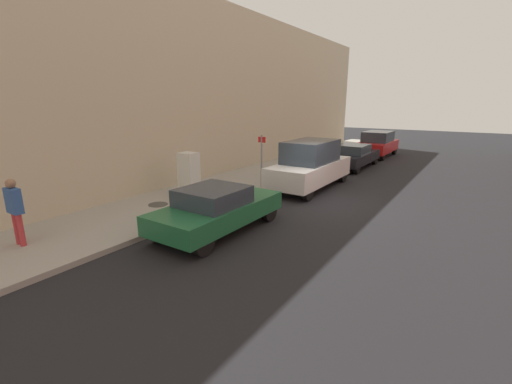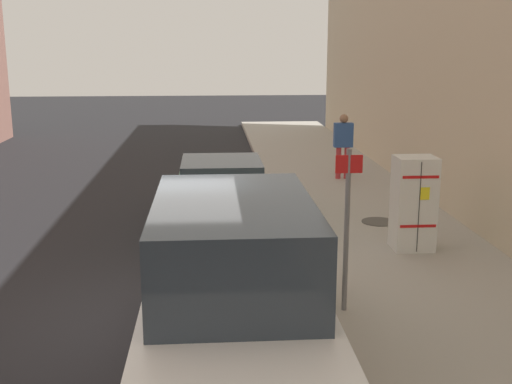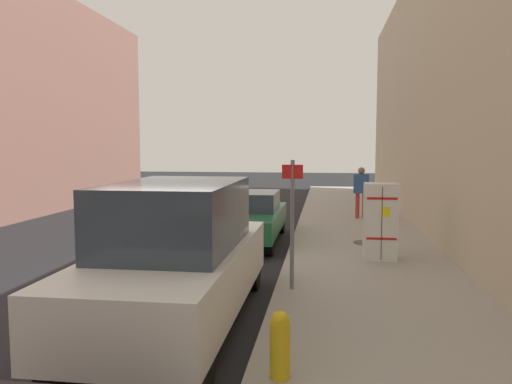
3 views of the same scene
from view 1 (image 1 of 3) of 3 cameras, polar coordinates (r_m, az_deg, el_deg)
The scene contains 12 objects.
ground_plane at distance 13.78m, azimuth 10.16°, elevation -1.34°, with size 80.00×80.00×0.00m, color black.
sidewalk_slab at distance 15.85m, azimuth -3.95°, elevation 1.27°, with size 3.63×44.00×0.15m, color #9E998E.
building_facade_near at distance 17.16m, azimuth -11.52°, elevation 16.06°, with size 1.66×39.60×8.48m, color beige.
discarded_refrigerator at distance 13.99m, azimuth -11.11°, elevation 3.05°, with size 0.71×0.61×1.68m.
manhole_cover at distance 12.93m, azimuth -16.01°, elevation -2.01°, with size 0.70×0.70×0.02m, color #47443F.
street_sign_post at distance 14.83m, azimuth 0.93°, elevation 5.70°, with size 0.36×0.07×2.26m.
fire_hydrant at distance 17.91m, azimuth 6.53°, elevation 4.28°, with size 0.22×0.22×0.74m.
pedestrian_walking_far at distance 10.64m, azimuth -35.25°, elevation -2.06°, with size 0.51×0.24×1.76m.
parked_sedan_green at distance 10.22m, azimuth -6.52°, elevation -2.72°, with size 1.89×4.33×1.38m.
parked_van_white at distance 15.50m, azimuth 9.03°, elevation 4.49°, with size 1.93×5.11×2.13m.
parked_sedan_dark at distance 21.01m, azimuth 15.85°, elevation 5.85°, with size 1.87×4.68×1.38m.
parked_suv_red at distance 26.05m, azimuth 19.58°, elevation 7.63°, with size 1.95×4.59×1.76m.
Camera 1 is at (5.20, -12.19, 3.77)m, focal length 24.00 mm.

